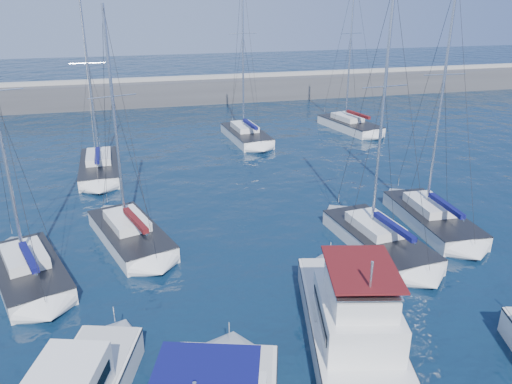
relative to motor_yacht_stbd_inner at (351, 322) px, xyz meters
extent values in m
plane|color=black|center=(-0.79, 1.06, -1.13)|extent=(220.00, 220.00, 0.00)
cube|color=#424244|center=(-0.79, 53.06, -0.13)|extent=(160.00, 6.00, 4.00)
cube|color=gray|center=(-0.79, 53.06, 2.07)|extent=(160.00, 1.20, 0.50)
cube|color=#0D0E4C|center=(-6.91, -5.30, 3.12)|extent=(3.72, 3.83, 0.08)
cube|color=silver|center=(0.10, 0.44, -0.73)|extent=(5.54, 10.14, 1.60)
cube|color=#262628|center=(0.10, 0.44, 0.02)|extent=(5.60, 10.16, 0.08)
cube|color=silver|center=(-0.17, -0.70, 0.87)|extent=(3.85, 5.00, 1.60)
cube|color=black|center=(-0.17, -0.70, 0.95)|extent=(3.70, 4.15, 0.45)
cube|color=silver|center=(-0.21, -0.89, 2.12)|extent=(2.97, 3.57, 0.90)
cube|color=#511012|center=(-0.21, -0.89, 3.12)|extent=(3.36, 4.07, 0.08)
cube|color=silver|center=(-14.00, 8.79, -0.83)|extent=(5.22, 7.74, 1.30)
cube|color=#262628|center=(-14.00, 8.79, -0.20)|extent=(5.27, 7.76, 0.06)
cube|color=silver|center=(-14.15, 9.21, 0.12)|extent=(2.88, 3.60, 0.55)
cylinder|color=silver|center=(-13.64, 7.78, 0.67)|extent=(1.31, 3.41, 0.12)
cube|color=#0D0E4C|center=(-13.61, 7.68, 0.82)|extent=(1.41, 3.15, 0.28)
cube|color=white|center=(-8.81, 11.93, -0.83)|extent=(5.16, 8.20, 1.30)
cube|color=#262628|center=(-8.81, 11.93, -0.20)|extent=(5.22, 8.22, 0.06)
cube|color=white|center=(-8.95, 12.38, 0.12)|extent=(2.87, 3.78, 0.55)
cylinder|color=silver|center=(-9.04, 12.66, 6.32)|extent=(0.18, 0.18, 12.00)
cylinder|color=silver|center=(-8.46, 10.83, 0.67)|extent=(1.26, 3.69, 0.12)
cube|color=#511012|center=(-8.43, 10.73, 0.82)|extent=(1.37, 3.39, 0.28)
cube|color=silver|center=(5.25, 7.66, -0.83)|extent=(3.92, 8.32, 1.30)
cube|color=#262628|center=(5.25, 7.66, -0.20)|extent=(3.98, 8.32, 0.06)
cube|color=silver|center=(5.20, 8.16, 0.12)|extent=(2.37, 3.71, 0.55)
cylinder|color=silver|center=(5.17, 8.46, 6.85)|extent=(0.18, 0.18, 13.06)
cylinder|color=silver|center=(5.38, 6.47, 0.67)|extent=(0.54, 4.01, 0.12)
cube|color=#0D0E4C|center=(5.39, 6.37, 0.82)|extent=(0.73, 3.63, 0.28)
cube|color=silver|center=(9.97, 9.53, -0.83)|extent=(3.34, 8.04, 1.30)
cube|color=#262628|center=(9.97, 9.53, -0.20)|extent=(3.40, 8.04, 0.06)
cube|color=silver|center=(9.99, 10.02, 0.12)|extent=(2.10, 3.55, 0.55)
cylinder|color=silver|center=(10.00, 10.32, 7.00)|extent=(0.18, 0.18, 13.37)
cylinder|color=silver|center=(9.91, 8.34, 0.67)|extent=(0.29, 3.96, 0.12)
cube|color=#0D0E4C|center=(9.91, 8.24, 0.82)|extent=(0.51, 3.57, 0.28)
cube|color=silver|center=(-11.04, 25.37, -0.83)|extent=(3.20, 8.72, 1.30)
cube|color=#262628|center=(-11.04, 25.37, -0.20)|extent=(3.26, 8.72, 0.06)
cube|color=silver|center=(-11.05, 25.91, 0.12)|extent=(2.04, 3.83, 0.55)
cylinder|color=silver|center=(-11.06, 26.23, 6.46)|extent=(0.18, 0.18, 12.28)
cylinder|color=silver|center=(-11.01, 24.07, 0.67)|extent=(0.22, 4.33, 0.12)
cube|color=#0D0E4C|center=(-11.01, 23.97, 0.82)|extent=(0.44, 3.90, 0.28)
cube|color=white|center=(3.05, 32.09, -0.83)|extent=(3.79, 8.38, 1.30)
cube|color=#262628|center=(3.05, 32.09, -0.20)|extent=(3.85, 8.38, 0.06)
cube|color=white|center=(3.01, 32.60, 0.12)|extent=(2.32, 3.72, 0.55)
cylinder|color=silver|center=(2.98, 32.90, 7.72)|extent=(0.18, 0.18, 14.81)
cylinder|color=silver|center=(3.16, 30.88, 0.67)|extent=(0.47, 4.07, 0.12)
cube|color=#0D0E4C|center=(3.17, 30.78, 0.82)|extent=(0.67, 3.68, 0.28)
cube|color=silver|center=(15.01, 33.37, -0.83)|extent=(4.71, 8.66, 1.30)
cube|color=#262628|center=(15.01, 33.37, -0.20)|extent=(4.77, 8.67, 0.06)
cube|color=silver|center=(14.90, 33.87, 0.12)|extent=(2.68, 3.93, 0.55)
cylinder|color=silver|center=(14.84, 34.17, 7.48)|extent=(0.18, 0.18, 14.33)
cylinder|color=silver|center=(15.28, 32.16, 0.67)|extent=(1.01, 4.03, 0.12)
cube|color=#511012|center=(15.30, 32.07, 0.82)|extent=(1.14, 3.68, 0.28)
camera|label=1|loc=(-8.15, -15.80, 12.77)|focal=35.00mm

